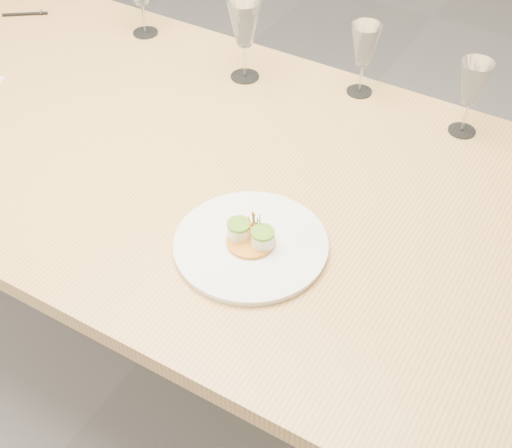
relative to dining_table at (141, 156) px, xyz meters
The scene contains 7 objects.
ground 0.68m from the dining_table, ahead, with size 7.00×7.00×0.00m, color slate.
dining_table is the anchor object (origin of this frame).
dinner_plate 0.47m from the dining_table, 23.78° to the right, with size 0.31×0.31×0.08m.
ballpoint_pen 0.71m from the dining_table, 155.28° to the left, with size 0.11×0.09×0.01m.
wine_glass_1 0.41m from the dining_table, 75.27° to the left, with size 0.09×0.09×0.21m.
wine_glass_2 0.60m from the dining_table, 48.68° to the left, with size 0.07×0.07×0.19m.
wine_glass_3 0.79m from the dining_table, 31.38° to the left, with size 0.07×0.07×0.19m.
Camera 1 is at (0.94, -1.03, 1.76)m, focal length 50.00 mm.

